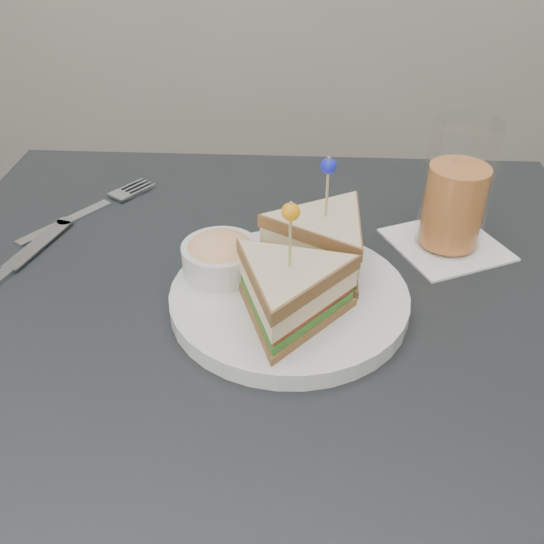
# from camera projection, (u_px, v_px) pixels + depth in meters

# --- Properties ---
(table) EXTENTS (0.80, 0.80, 0.75)m
(table) POSITION_uv_depth(u_px,v_px,m) (262.00, 371.00, 0.66)
(table) COLOR black
(table) RESTS_ON ground
(plate_meal) EXTENTS (0.32, 0.32, 0.15)m
(plate_meal) POSITION_uv_depth(u_px,v_px,m) (295.00, 271.00, 0.62)
(plate_meal) COLOR silver
(plate_meal) RESTS_ON table
(cutlery_fork) EXTENTS (0.14, 0.18, 0.01)m
(cutlery_fork) POSITION_uv_depth(u_px,v_px,m) (95.00, 208.00, 0.80)
(cutlery_fork) COLOR silver
(cutlery_fork) RESTS_ON table
(cutlery_knife) EXTENTS (0.07, 0.21, 0.01)m
(cutlery_knife) POSITION_uv_depth(u_px,v_px,m) (14.00, 265.00, 0.69)
(cutlery_knife) COLOR silver
(cutlery_knife) RESTS_ON table
(drink_set) EXTENTS (0.16, 0.16, 0.15)m
(drink_set) POSITION_uv_depth(u_px,v_px,m) (456.00, 195.00, 0.69)
(drink_set) COLOR white
(drink_set) RESTS_ON table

